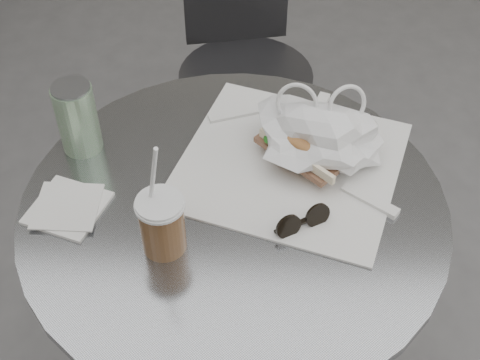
# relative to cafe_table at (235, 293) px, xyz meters

# --- Properties ---
(cafe_table) EXTENTS (0.76, 0.76, 0.74)m
(cafe_table) POSITION_rel_cafe_table_xyz_m (0.00, 0.00, 0.00)
(cafe_table) COLOR slate
(cafe_table) RESTS_ON ground
(chair_far) EXTENTS (0.38, 0.41, 0.73)m
(chair_far) POSITION_rel_cafe_table_xyz_m (-0.02, 0.78, -0.14)
(chair_far) COLOR #2F2F32
(chair_far) RESTS_ON ground
(sandwich_paper) EXTENTS (0.48, 0.47, 0.00)m
(sandwich_paper) POSITION_rel_cafe_table_xyz_m (0.10, 0.11, 0.28)
(sandwich_paper) COLOR white
(sandwich_paper) RESTS_ON cafe_table
(banh_mi) EXTENTS (0.20, 0.20, 0.07)m
(banh_mi) POSITION_rel_cafe_table_xyz_m (0.11, 0.10, 0.31)
(banh_mi) COLOR #AE6F42
(banh_mi) RESTS_ON sandwich_paper
(iced_coffee) EXTENTS (0.08, 0.08, 0.23)m
(iced_coffee) POSITION_rel_cafe_table_xyz_m (-0.11, -0.10, 0.33)
(iced_coffee) COLOR brown
(iced_coffee) RESTS_ON cafe_table
(sunglasses) EXTENTS (0.10, 0.07, 0.05)m
(sunglasses) POSITION_rel_cafe_table_xyz_m (0.12, -0.05, 0.29)
(sunglasses) COLOR black
(sunglasses) RESTS_ON cafe_table
(plastic_bag) EXTENTS (0.24, 0.19, 0.11)m
(plastic_bag) POSITION_rel_cafe_table_xyz_m (0.15, 0.13, 0.33)
(plastic_bag) COLOR silver
(plastic_bag) RESTS_ON cafe_table
(napkin_stack) EXTENTS (0.15, 0.15, 0.01)m
(napkin_stack) POSITION_rel_cafe_table_xyz_m (-0.29, -0.03, 0.28)
(napkin_stack) COLOR white
(napkin_stack) RESTS_ON cafe_table
(drink_can) EXTENTS (0.08, 0.08, 0.14)m
(drink_can) POSITION_rel_cafe_table_xyz_m (-0.30, 0.13, 0.35)
(drink_can) COLOR #5FA05D
(drink_can) RESTS_ON cafe_table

